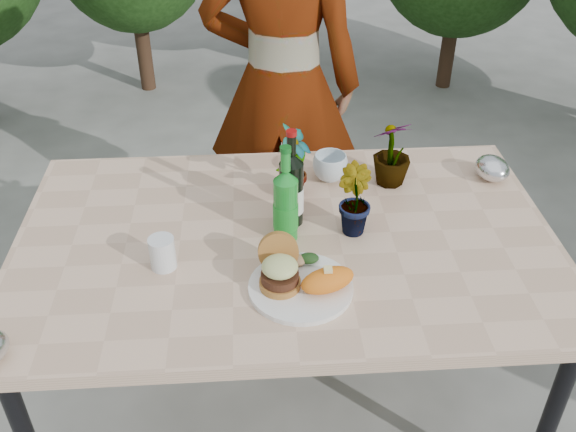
{
  "coord_description": "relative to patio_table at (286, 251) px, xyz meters",
  "views": [
    {
      "loc": [
        -0.1,
        -1.51,
        1.9
      ],
      "look_at": [
        0.0,
        -0.08,
        0.88
      ],
      "focal_mm": 40.0,
      "sensor_mm": 36.0,
      "label": 1
    }
  ],
  "objects": [
    {
      "name": "seedling_mid",
      "position": [
        0.2,
        0.02,
        0.16
      ],
      "size": [
        0.13,
        0.14,
        0.21
      ],
      "primitive_type": "imported",
      "rotation": [
        0.0,
        0.0,
        1.95
      ],
      "color": "#1E501B",
      "rests_on": "patio_table"
    },
    {
      "name": "grilled_veg",
      "position": [
        0.04,
        -0.14,
        0.09
      ],
      "size": [
        0.08,
        0.05,
        0.03
      ],
      "color": "olive",
      "rests_on": "dinner_plate"
    },
    {
      "name": "dinner_plate",
      "position": [
        0.02,
        -0.24,
        0.06
      ],
      "size": [
        0.28,
        0.28,
        0.01
      ],
      "primitive_type": "cylinder",
      "color": "white",
      "rests_on": "patio_table"
    },
    {
      "name": "sparkling_water",
      "position": [
        -0.0,
        -0.0,
        0.17
      ],
      "size": [
        0.07,
        0.07,
        0.3
      ],
      "rotation": [
        0.0,
        0.0,
        -0.07
      ],
      "color": "#178326",
      "rests_on": "patio_table"
    },
    {
      "name": "plastic_cup",
      "position": [
        -0.35,
        -0.12,
        0.1
      ],
      "size": [
        0.07,
        0.07,
        0.09
      ],
      "primitive_type": "cylinder",
      "color": "silver",
      "rests_on": "patio_table"
    },
    {
      "name": "seedling_right",
      "position": [
        0.36,
        0.28,
        0.17
      ],
      "size": [
        0.17,
        0.17,
        0.23
      ],
      "primitive_type": "imported",
      "rotation": [
        0.0,
        0.0,
        3.55
      ],
      "color": "#24511B",
      "rests_on": "patio_table"
    },
    {
      "name": "ground",
      "position": [
        0.0,
        0.0,
        -0.69
      ],
      "size": [
        80.0,
        80.0,
        0.0
      ],
      "primitive_type": "plane",
      "color": "slate",
      "rests_on": "ground"
    },
    {
      "name": "person",
      "position": [
        0.04,
        0.83,
        0.17
      ],
      "size": [
        0.69,
        0.51,
        1.72
      ],
      "primitive_type": "imported",
      "rotation": [
        0.0,
        0.0,
        2.97
      ],
      "color": "#9A614D",
      "rests_on": "ground"
    },
    {
      "name": "burger_stack",
      "position": [
        -0.03,
        -0.22,
        0.12
      ],
      "size": [
        0.11,
        0.16,
        0.11
      ],
      "color": "#B7722D",
      "rests_on": "dinner_plate"
    },
    {
      "name": "sweet_potato",
      "position": [
        0.09,
        -0.26,
        0.1
      ],
      "size": [
        0.17,
        0.12,
        0.06
      ],
      "primitive_type": "ellipsoid",
      "rotation": [
        0.0,
        0.0,
        0.35
      ],
      "color": "orange",
      "rests_on": "dinner_plate"
    },
    {
      "name": "seedling_left",
      "position": [
        0.04,
        0.23,
        0.18
      ],
      "size": [
        0.14,
        0.15,
        0.24
      ],
      "primitive_type": "imported",
      "rotation": [
        0.0,
        0.0,
        1.1
      ],
      "color": "#21511B",
      "rests_on": "patio_table"
    },
    {
      "name": "blue_bowl",
      "position": [
        0.17,
        0.31,
        0.1
      ],
      "size": [
        0.13,
        0.13,
        0.09
      ],
      "primitive_type": "imported",
      "rotation": [
        0.0,
        0.0,
        -0.18
      ],
      "color": "silver",
      "rests_on": "patio_table"
    },
    {
      "name": "patio_table",
      "position": [
        0.0,
        0.0,
        0.0
      ],
      "size": [
        1.6,
        1.0,
        0.75
      ],
      "color": "#D6AE8E",
      "rests_on": "ground"
    },
    {
      "name": "wine_bottle",
      "position": [
        0.02,
        0.07,
        0.17
      ],
      "size": [
        0.07,
        0.07,
        0.31
      ],
      "rotation": [
        0.0,
        0.0,
        0.31
      ],
      "color": "black",
      "rests_on": "patio_table"
    },
    {
      "name": "foil_packet_right",
      "position": [
        0.71,
        0.28,
        0.1
      ],
      "size": [
        0.13,
        0.15,
        0.08
      ],
      "primitive_type": "ellipsoid",
      "rotation": [
        0.0,
        0.0,
        1.74
      ],
      "color": "silver",
      "rests_on": "patio_table"
    }
  ]
}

